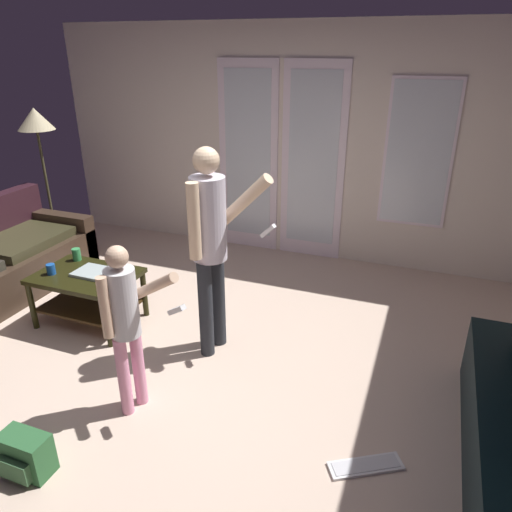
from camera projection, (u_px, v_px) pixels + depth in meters
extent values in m
cube|color=beige|center=(163.00, 379.00, 3.57)|extent=(5.47, 5.41, 0.02)
cube|color=silver|center=(279.00, 144.00, 5.34)|extent=(5.47, 0.06, 2.52)
cube|color=white|center=(248.00, 160.00, 5.50)|extent=(0.71, 0.02, 2.18)
cube|color=silver|center=(248.00, 156.00, 5.47)|extent=(0.55, 0.01, 1.88)
cube|color=white|center=(313.00, 165.00, 5.25)|extent=(0.71, 0.02, 2.18)
cube|color=silver|center=(313.00, 161.00, 5.22)|extent=(0.55, 0.01, 1.88)
cube|color=white|center=(418.00, 155.00, 4.82)|extent=(0.68, 0.02, 1.49)
cube|color=silver|center=(418.00, 155.00, 4.81)|extent=(0.62, 0.01, 1.43)
cube|color=#39291E|center=(61.00, 237.00, 5.42)|extent=(0.87, 0.16, 0.57)
cube|color=#393721|center=(22.00, 240.00, 4.87)|extent=(0.64, 0.87, 0.09)
cube|color=black|center=(86.00, 276.00, 4.12)|extent=(0.85, 0.60, 0.04)
cube|color=#301F0B|center=(90.00, 305.00, 4.23)|extent=(0.77, 0.52, 0.02)
cylinder|color=black|center=(32.00, 306.00, 4.11)|extent=(0.05, 0.05, 0.43)
cylinder|color=black|center=(108.00, 323.00, 3.86)|extent=(0.05, 0.05, 0.43)
cylinder|color=black|center=(74.00, 280.00, 4.57)|extent=(0.05, 0.05, 0.43)
cylinder|color=black|center=(144.00, 294.00, 4.31)|extent=(0.05, 0.05, 0.43)
cylinder|color=#25282E|center=(206.00, 310.00, 3.69)|extent=(0.11, 0.11, 0.80)
cylinder|color=#25282E|center=(218.00, 300.00, 3.83)|extent=(0.11, 0.11, 0.80)
cylinder|color=silver|center=(209.00, 219.00, 3.48)|extent=(0.26, 0.26, 0.63)
sphere|color=beige|center=(206.00, 160.00, 3.30)|extent=(0.19, 0.19, 0.19)
cylinder|color=beige|center=(194.00, 222.00, 3.32)|extent=(0.09, 0.09, 0.56)
cylinder|color=beige|center=(244.00, 201.00, 3.48)|extent=(0.47, 0.16, 0.46)
cube|color=white|center=(268.00, 231.00, 3.47)|extent=(0.13, 0.06, 0.12)
cylinder|color=pink|center=(124.00, 376.00, 3.12)|extent=(0.08, 0.08, 0.58)
cylinder|color=pink|center=(139.00, 367.00, 3.21)|extent=(0.08, 0.08, 0.58)
cylinder|color=silver|center=(123.00, 303.00, 2.96)|extent=(0.19, 0.19, 0.46)
sphere|color=#CFA788|center=(117.00, 257.00, 2.83)|extent=(0.14, 0.14, 0.14)
cylinder|color=#CFA788|center=(105.00, 308.00, 2.85)|extent=(0.07, 0.07, 0.41)
cylinder|color=#CFA788|center=(156.00, 286.00, 2.91)|extent=(0.38, 0.17, 0.27)
cube|color=white|center=(177.00, 310.00, 2.86)|extent=(0.14, 0.08, 0.10)
cylinder|color=#3B2E2B|center=(58.00, 246.00, 5.87)|extent=(0.26, 0.26, 0.02)
cylinder|color=#4B482C|center=(48.00, 190.00, 5.58)|extent=(0.03, 0.03, 1.45)
cone|color=#CBBC90|center=(35.00, 119.00, 5.25)|extent=(0.40, 0.40, 0.24)
cube|color=#2B5D33|center=(26.00, 454.00, 2.74)|extent=(0.29, 0.16, 0.26)
cube|color=#38623C|center=(14.00, 471.00, 2.67)|extent=(0.20, 0.04, 0.13)
cube|color=white|center=(366.00, 466.00, 2.81)|extent=(0.44, 0.34, 0.02)
cube|color=silver|center=(366.00, 465.00, 2.80)|extent=(0.39, 0.29, 0.00)
cube|color=#ACBCBB|center=(95.00, 273.00, 4.11)|extent=(0.36, 0.26, 0.02)
cylinder|color=#184C9C|center=(51.00, 269.00, 4.09)|extent=(0.07, 0.07, 0.09)
cylinder|color=#399551|center=(77.00, 254.00, 4.35)|extent=(0.08, 0.08, 0.11)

